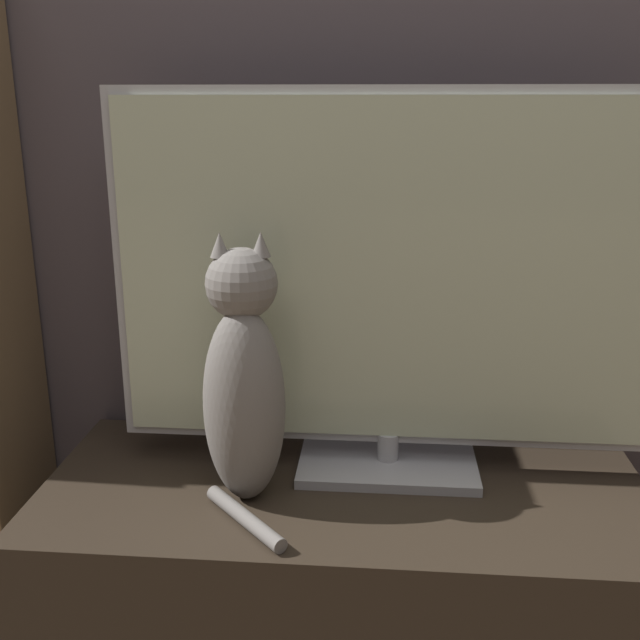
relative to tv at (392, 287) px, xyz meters
The scene contains 4 objects.
wall_back 0.51m from the tv, 110.85° to the left, with size 4.80×0.05×2.60m.
tv_stand 0.63m from the tv, 134.56° to the right, with size 1.21×0.54×0.46m.
tv is the anchor object (origin of this frame).
cat 0.34m from the tv, 152.67° to the right, with size 0.19×0.30×0.52m.
Camera 1 is at (0.07, -0.43, 1.20)m, focal length 42.00 mm.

